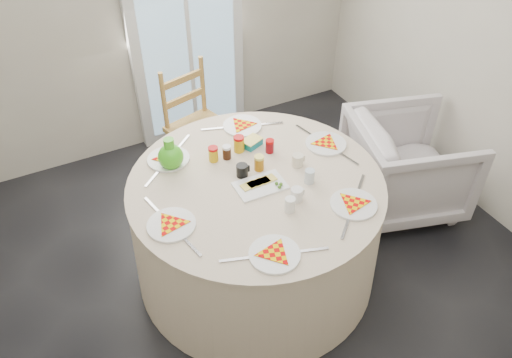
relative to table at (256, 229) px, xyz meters
name	(u,v)px	position (x,y,z in m)	size (l,w,h in m)	color
floor	(251,293)	(-0.14, -0.19, -0.38)	(4.00, 4.00, 0.00)	black
wall_back	(132,1)	(-0.14, 1.81, 0.93)	(4.00, 0.02, 2.60)	#BCB5A3
glass_door	(186,25)	(0.26, 1.76, 0.68)	(1.00, 0.08, 2.10)	silver
table	(256,229)	(0.00, 0.00, 0.00)	(1.61, 1.61, 0.81)	beige
wooden_chair	(200,130)	(0.07, 1.10, 0.09)	(0.44, 0.42, 0.98)	tan
armchair	(407,163)	(1.32, 0.07, 0.02)	(0.81, 0.76, 0.83)	beige
place_settings	(256,183)	(0.00, 0.00, 0.40)	(1.46, 1.46, 0.03)	silver
jar_cluster	(241,152)	(0.03, 0.26, 0.45)	(0.41, 0.20, 0.12)	#AB5A19
butter_tub	(252,145)	(0.14, 0.34, 0.41)	(0.13, 0.09, 0.05)	#0D808E
green_pitcher	(171,155)	(-0.40, 0.37, 0.49)	(0.16, 0.16, 0.20)	green
cheese_platter	(260,188)	(0.00, -0.05, 0.40)	(0.30, 0.19, 0.04)	white
mugs_glasses	(278,174)	(0.13, -0.03, 0.44)	(0.54, 0.54, 0.10)	#B0B0B0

